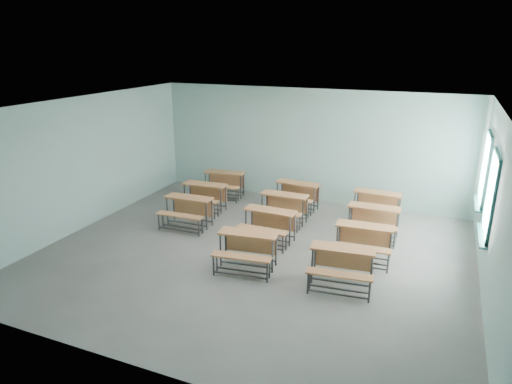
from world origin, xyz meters
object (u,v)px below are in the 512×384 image
desk_unit_r2c1 (283,204)px  desk_unit_r3c1 (296,192)px  desk_unit_r2c2 (373,218)px  desk_unit_r3c2 (376,202)px  desk_unit_r2c0 (203,193)px  desk_unit_r1c1 (268,221)px  desk_unit_r0c2 (342,262)px  desk_unit_r0c1 (247,246)px  desk_unit_r3c0 (223,181)px  desk_unit_r1c2 (364,238)px  desk_unit_r1c0 (187,208)px

desk_unit_r2c1 → desk_unit_r3c1: (0.00, 1.07, 0.00)m
desk_unit_r2c2 → desk_unit_r3c2: size_ratio=0.98×
desk_unit_r2c0 → desk_unit_r2c1: size_ratio=1.02×
desk_unit_r1c1 → desk_unit_r2c1: same height
desk_unit_r2c2 → desk_unit_r0c2: bearing=-95.5°
desk_unit_r0c1 → desk_unit_r3c0: (-2.47, 3.87, 0.00)m
desk_unit_r3c2 → desk_unit_r0c2: bearing=-88.2°
desk_unit_r0c2 → desk_unit_r1c1: bearing=139.5°
desk_unit_r0c2 → desk_unit_r1c2: 1.28m
desk_unit_r0c1 → desk_unit_r2c0: 3.57m
desk_unit_r0c1 → desk_unit_r0c2: same height
desk_unit_r1c0 → desk_unit_r1c1: bearing=-3.4°
desk_unit_r1c0 → desk_unit_r1c1: 2.18m
desk_unit_r1c1 → desk_unit_r2c2: (2.18, 1.15, 0.00)m
desk_unit_r2c1 → desk_unit_r2c2: same height
desk_unit_r1c0 → desk_unit_r2c1: 2.40m
desk_unit_r0c1 → desk_unit_r2c0: (-2.44, 2.60, 0.00)m
desk_unit_r3c1 → desk_unit_r2c0: bearing=-150.3°
desk_unit_r2c2 → desk_unit_r3c0: size_ratio=0.94×
desk_unit_r0c1 → desk_unit_r3c1: size_ratio=1.02×
desk_unit_r2c1 → desk_unit_r3c0: same height
desk_unit_r2c1 → desk_unit_r2c0: bearing=-179.1°
desk_unit_r0c1 → desk_unit_r0c2: size_ratio=1.01×
desk_unit_r1c0 → desk_unit_r3c1: 3.06m
desk_unit_r1c2 → desk_unit_r3c0: same height
desk_unit_r3c2 → desk_unit_r1c1: bearing=-129.5°
desk_unit_r0c2 → desk_unit_r1c2: bearing=75.6°
desk_unit_r2c0 → desk_unit_r3c2: (4.45, 1.07, 0.00)m
desk_unit_r2c0 → desk_unit_r2c2: size_ratio=1.01×
desk_unit_r2c1 → desk_unit_r2c2: bearing=-0.2°
desk_unit_r3c2 → desk_unit_r1c2: bearing=-84.5°
desk_unit_r1c0 → desk_unit_r2c2: (4.37, 1.09, 0.00)m
desk_unit_r0c2 → desk_unit_r0c1: bearing=174.9°
desk_unit_r3c0 → desk_unit_r3c2: 4.48m
desk_unit_r1c2 → desk_unit_r2c2: same height
desk_unit_r1c0 → desk_unit_r2c2: size_ratio=1.01×
desk_unit_r1c0 → desk_unit_r3c2: (4.27, 2.21, 0.00)m
desk_unit_r2c1 → desk_unit_r1c0: bearing=-150.7°
desk_unit_r2c0 → desk_unit_r2c2: bearing=-3.2°
desk_unit_r2c2 → desk_unit_r3c1: 2.51m
desk_unit_r1c1 → desk_unit_r2c1: (-0.07, 1.19, 0.00)m
desk_unit_r1c1 → desk_unit_r1c2: (2.19, -0.10, 0.00)m
desk_unit_r2c1 → desk_unit_r3c0: bearing=152.3°
desk_unit_r3c1 → desk_unit_r0c1: bearing=-83.0°
desk_unit_r3c1 → desk_unit_r1c1: bearing=-83.6°
desk_unit_r2c2 → desk_unit_r3c2: (-0.10, 1.12, 0.00)m
desk_unit_r1c0 → desk_unit_r3c1: size_ratio=0.97×
desk_unit_r1c1 → desk_unit_r2c2: same height
desk_unit_r1c1 → desk_unit_r3c2: bearing=49.4°
desk_unit_r1c0 → desk_unit_r2c0: size_ratio=0.99×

